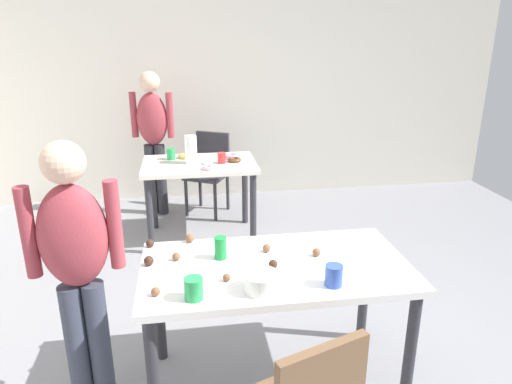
{
  "coord_description": "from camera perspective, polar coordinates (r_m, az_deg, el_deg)",
  "views": [
    {
      "loc": [
        -0.58,
        -2.31,
        1.91
      ],
      "look_at": [
        -0.14,
        0.57,
        0.9
      ],
      "focal_mm": 32.83,
      "sensor_mm": 36.0,
      "label": 1
    }
  ],
  "objects": [
    {
      "name": "donut_far_2",
      "position": [
        4.38,
        -2.64,
        3.94
      ],
      "size": [
        0.12,
        0.12,
        0.04
      ],
      "primitive_type": "torus",
      "color": "brown",
      "rests_on": "dining_table_far"
    },
    {
      "name": "donut_far_1",
      "position": [
        4.51,
        -3.06,
        4.4
      ],
      "size": [
        0.14,
        0.14,
        0.04
      ],
      "primitive_type": "torus",
      "color": "pink",
      "rests_on": "dining_table_far"
    },
    {
      "name": "ground_plane",
      "position": [
        3.05,
        4.44,
        -19.69
      ],
      "size": [
        6.4,
        6.4,
        0.0
      ],
      "primitive_type": "plane",
      "color": "gray"
    },
    {
      "name": "soda_can",
      "position": [
        2.52,
        -4.36,
        -6.81
      ],
      "size": [
        0.07,
        0.07,
        0.12
      ],
      "primitive_type": "cylinder",
      "color": "#198438",
      "rests_on": "dining_table_near"
    },
    {
      "name": "donut_far_4",
      "position": [
        4.33,
        -5.92,
        3.62
      ],
      "size": [
        0.1,
        0.1,
        0.03
      ],
      "primitive_type": "torus",
      "color": "white",
      "rests_on": "dining_table_far"
    },
    {
      "name": "donut_far_3",
      "position": [
        4.55,
        -8.68,
        4.34
      ],
      "size": [
        0.13,
        0.13,
        0.04
      ],
      "primitive_type": "torus",
      "color": "gold",
      "rests_on": "dining_table_far"
    },
    {
      "name": "dining_table_near",
      "position": [
        2.52,
        2.39,
        -10.7
      ],
      "size": [
        1.4,
        0.75,
        0.75
      ],
      "color": "white",
      "rests_on": "ground_plane"
    },
    {
      "name": "donut_far_0",
      "position": [
        4.15,
        -5.92,
        2.97
      ],
      "size": [
        0.11,
        0.11,
        0.03
      ],
      "primitive_type": "torus",
      "color": "pink",
      "rests_on": "dining_table_far"
    },
    {
      "name": "cake_ball_3",
      "position": [
        2.25,
        -12.13,
        -11.77
      ],
      "size": [
        0.04,
        0.04,
        0.04
      ],
      "primitive_type": "sphere",
      "color": "brown",
      "rests_on": "dining_table_near"
    },
    {
      "name": "cup_far_1",
      "position": [
        4.33,
        -4.21,
        4.16
      ],
      "size": [
        0.08,
        0.08,
        0.1
      ],
      "primitive_type": "cylinder",
      "color": "red",
      "rests_on": "dining_table_far"
    },
    {
      "name": "cup_near_1",
      "position": [
        2.18,
        -7.6,
        -11.58
      ],
      "size": [
        0.09,
        0.09,
        0.11
      ],
      "primitive_type": "cylinder",
      "color": "green",
      "rests_on": "dining_table_near"
    },
    {
      "name": "cake_ball_4",
      "position": [
        2.32,
        -3.59,
        -10.35
      ],
      "size": [
        0.04,
        0.04,
        0.04
      ],
      "primitive_type": "sphere",
      "color": "brown",
      "rests_on": "dining_table_near"
    },
    {
      "name": "mixing_bowl",
      "position": [
        2.23,
        0.69,
        -10.92
      ],
      "size": [
        0.17,
        0.17,
        0.09
      ],
      "primitive_type": "cylinder",
      "color": "white",
      "rests_on": "dining_table_near"
    },
    {
      "name": "cake_ball_0",
      "position": [
        2.74,
        -8.08,
        -5.6
      ],
      "size": [
        0.05,
        0.05,
        0.05
      ],
      "primitive_type": "sphere",
      "color": "brown",
      "rests_on": "dining_table_near"
    },
    {
      "name": "cake_ball_7",
      "position": [
        2.6,
        1.3,
        -6.84
      ],
      "size": [
        0.05,
        0.05,
        0.05
      ],
      "primitive_type": "sphere",
      "color": "brown",
      "rests_on": "dining_table_near"
    },
    {
      "name": "wall_back",
      "position": [
        5.58,
        -2.82,
        12.77
      ],
      "size": [
        6.4,
        0.1,
        2.6
      ],
      "primitive_type": "cube",
      "color": "beige",
      "rests_on": "ground_plane"
    },
    {
      "name": "dining_table_far",
      "position": [
        4.41,
        -6.87,
        2.12
      ],
      "size": [
        1.04,
        0.7,
        0.75
      ],
      "color": "silver",
      "rests_on": "ground_plane"
    },
    {
      "name": "cake_ball_5",
      "position": [
        2.55,
        -9.69,
        -7.76
      ],
      "size": [
        0.04,
        0.04,
        0.04
      ],
      "primitive_type": "sphere",
      "color": "brown",
      "rests_on": "dining_table_near"
    },
    {
      "name": "cake_ball_8",
      "position": [
        2.58,
        7.38,
        -7.29
      ],
      "size": [
        0.05,
        0.05,
        0.05
      ],
      "primitive_type": "sphere",
      "color": "brown",
      "rests_on": "dining_table_near"
    },
    {
      "name": "chair_far_table",
      "position": [
        5.13,
        -5.68,
        2.98
      ],
      "size": [
        0.54,
        0.54,
        0.87
      ],
      "color": "#2D2D33",
      "rests_on": "ground_plane"
    },
    {
      "name": "person_adult_far",
      "position": [
        5.04,
        -12.44,
        7.24
      ],
      "size": [
        0.45,
        0.27,
        1.53
      ],
      "color": "#28282D",
      "rests_on": "ground_plane"
    },
    {
      "name": "pitcher_far",
      "position": [
        4.34,
        -7.95,
        5.14
      ],
      "size": [
        0.11,
        0.11,
        0.26
      ],
      "primitive_type": "cylinder",
      "color": "white",
      "rests_on": "dining_table_far"
    },
    {
      "name": "person_girl_near",
      "position": [
        2.42,
        -21.02,
        -7.83
      ],
      "size": [
        0.45,
        0.23,
        1.45
      ],
      "color": "#383D4C",
      "rests_on": "ground_plane"
    },
    {
      "name": "cake_ball_1",
      "position": [
        2.52,
        -12.93,
        -8.17
      ],
      "size": [
        0.05,
        0.05,
        0.05
      ],
      "primitive_type": "sphere",
      "color": "#3D2319",
      "rests_on": "dining_table_near"
    },
    {
      "name": "cup_near_0",
      "position": [
        2.3,
        9.46,
        -10.0
      ],
      "size": [
        0.09,
        0.09,
        0.11
      ],
      "primitive_type": "cylinder",
      "color": "#3351B2",
      "rests_on": "dining_table_near"
    },
    {
      "name": "cup_far_0",
      "position": [
        4.52,
        -10.33,
        4.6
      ],
      "size": [
        0.08,
        0.08,
        0.11
      ],
      "primitive_type": "cylinder",
      "color": "green",
      "rests_on": "dining_table_far"
    },
    {
      "name": "cake_ball_2",
      "position": [
        2.43,
        2.1,
        -8.76
      ],
      "size": [
        0.05,
        0.05,
        0.05
      ],
      "primitive_type": "sphere",
      "color": "#3D2319",
      "rests_on": "dining_table_near"
    },
    {
      "name": "fork_near",
      "position": [
        2.56,
        3.61,
        -7.83
      ],
      "size": [
        0.17,
        0.02,
        0.01
      ],
      "primitive_type": "cube",
      "color": "silver",
      "rests_on": "dining_table_near"
    },
    {
      "name": "cake_ball_6",
      "position": [
        2.72,
        -12.78,
        -6.12
      ],
      "size": [
        0.05,
        0.05,
        0.05
      ],
      "primitive_type": "sphere",
      "color": "#3D2319",
      "rests_on": "dining_table_near"
    }
  ]
}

